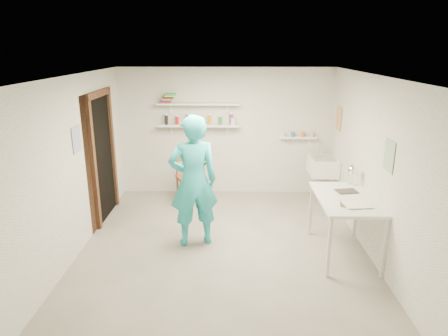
{
  "coord_description": "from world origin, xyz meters",
  "views": [
    {
      "loc": [
        0.1,
        -5.18,
        2.75
      ],
      "look_at": [
        0.0,
        0.4,
        1.05
      ],
      "focal_mm": 32.0,
      "sensor_mm": 36.0,
      "label": 1
    }
  ],
  "objects_px": {
    "belfast_sink": "(323,166)",
    "wooden_chair": "(191,178)",
    "man": "(194,181)",
    "wall_clock": "(198,156)",
    "desk_lamp": "(353,170)",
    "work_table": "(344,226)"
  },
  "relations": [
    {
      "from": "belfast_sink",
      "to": "wooden_chair",
      "type": "relative_size",
      "value": 0.6
    },
    {
      "from": "man",
      "to": "wooden_chair",
      "type": "distance_m",
      "value": 1.57
    },
    {
      "from": "wall_clock",
      "to": "desk_lamp",
      "type": "xyz_separation_m",
      "value": [
        2.21,
        -0.01,
        -0.2
      ]
    },
    {
      "from": "wall_clock",
      "to": "work_table",
      "type": "bearing_deg",
      "value": -29.35
    },
    {
      "from": "wooden_chair",
      "to": "desk_lamp",
      "type": "height_order",
      "value": "desk_lamp"
    },
    {
      "from": "wall_clock",
      "to": "desk_lamp",
      "type": "bearing_deg",
      "value": -15.25
    },
    {
      "from": "belfast_sink",
      "to": "work_table",
      "type": "height_order",
      "value": "belfast_sink"
    },
    {
      "from": "work_table",
      "to": "desk_lamp",
      "type": "bearing_deg",
      "value": 67.58
    },
    {
      "from": "belfast_sink",
      "to": "man",
      "type": "xyz_separation_m",
      "value": [
        -2.17,
        -1.61,
        0.25
      ]
    },
    {
      "from": "wooden_chair",
      "to": "desk_lamp",
      "type": "relative_size",
      "value": 6.39
    },
    {
      "from": "desk_lamp",
      "to": "wooden_chair",
      "type": "bearing_deg",
      "value": 152.17
    },
    {
      "from": "belfast_sink",
      "to": "man",
      "type": "height_order",
      "value": "man"
    },
    {
      "from": "belfast_sink",
      "to": "wooden_chair",
      "type": "bearing_deg",
      "value": -177.39
    },
    {
      "from": "wall_clock",
      "to": "wooden_chair",
      "type": "relative_size",
      "value": 0.34
    },
    {
      "from": "wall_clock",
      "to": "wooden_chair",
      "type": "bearing_deg",
      "value": 85.74
    },
    {
      "from": "wooden_chair",
      "to": "man",
      "type": "bearing_deg",
      "value": -107.0
    },
    {
      "from": "work_table",
      "to": "desk_lamp",
      "type": "height_order",
      "value": "desk_lamp"
    },
    {
      "from": "wooden_chair",
      "to": "desk_lamp",
      "type": "distance_m",
      "value": 2.83
    },
    {
      "from": "desk_lamp",
      "to": "work_table",
      "type": "bearing_deg",
      "value": -112.42
    },
    {
      "from": "wooden_chair",
      "to": "wall_clock",
      "type": "bearing_deg",
      "value": -103.38
    },
    {
      "from": "belfast_sink",
      "to": "desk_lamp",
      "type": "distance_m",
      "value": 1.45
    },
    {
      "from": "work_table",
      "to": "desk_lamp",
      "type": "relative_size",
      "value": 8.0
    }
  ]
}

